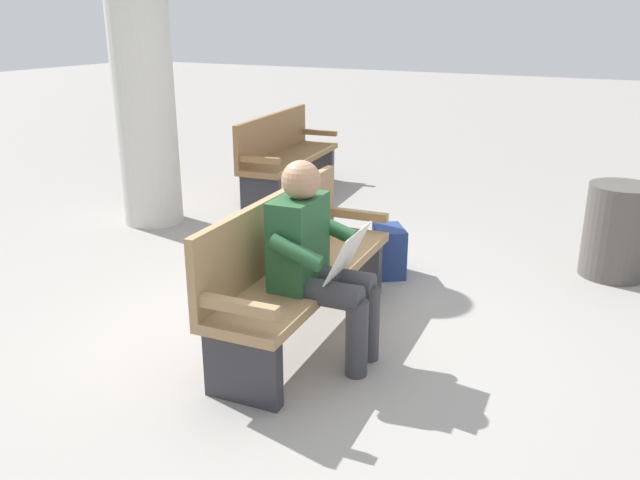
{
  "coord_description": "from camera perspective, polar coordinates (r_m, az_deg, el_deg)",
  "views": [
    {
      "loc": [
        3.23,
        1.83,
        1.92
      ],
      "look_at": [
        0.1,
        0.15,
        0.7
      ],
      "focal_mm": 36.58,
      "sensor_mm": 36.0,
      "label": 1
    }
  ],
  "objects": [
    {
      "name": "ground_plane",
      "position": [
        4.18,
        -1.15,
        -8.38
      ],
      "size": [
        40.0,
        40.0,
        0.0
      ],
      "primitive_type": "plane",
      "color": "gray"
    },
    {
      "name": "bench_near",
      "position": [
        4.02,
        -2.11,
        -2.36
      ],
      "size": [
        1.83,
        0.63,
        0.9
      ],
      "rotation": [
        0.0,
        0.0,
        0.08
      ],
      "color": "#9E7A51",
      "rests_on": "ground"
    },
    {
      "name": "person_seated",
      "position": [
        3.68,
        -0.3,
        -1.55
      ],
      "size": [
        0.59,
        0.6,
        1.18
      ],
      "rotation": [
        0.0,
        0.0,
        0.08
      ],
      "color": "#23512D",
      "rests_on": "ground"
    },
    {
      "name": "backpack",
      "position": [
        5.09,
        5.98,
        -1.01
      ],
      "size": [
        0.38,
        0.36,
        0.38
      ],
      "rotation": [
        0.0,
        0.0,
        3.77
      ],
      "color": "navy",
      "rests_on": "ground"
    },
    {
      "name": "bench_far",
      "position": [
        7.36,
        -3.06,
        7.51
      ],
      "size": [
        1.85,
        0.71,
        0.9
      ],
      "rotation": [
        0.0,
        0.0,
        0.13
      ],
      "color": "olive",
      "rests_on": "ground"
    },
    {
      "name": "support_pillar",
      "position": [
        6.39,
        -15.44,
        15.49
      ],
      "size": [
        0.56,
        0.56,
        3.2
      ],
      "primitive_type": "cylinder",
      "color": "beige",
      "rests_on": "ground"
    },
    {
      "name": "trash_bin",
      "position": [
        5.49,
        24.55,
        0.72
      ],
      "size": [
        0.49,
        0.49,
        0.72
      ],
      "primitive_type": "cylinder",
      "color": "#514C47",
      "rests_on": "ground"
    }
  ]
}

